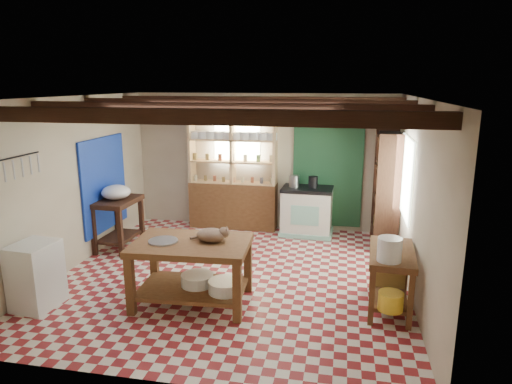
% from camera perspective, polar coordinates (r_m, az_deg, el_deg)
% --- Properties ---
extents(floor, '(5.00, 5.00, 0.02)m').
position_cam_1_polar(floor, '(6.87, -2.96, -10.59)').
color(floor, maroon).
rests_on(floor, ground).
extents(ceiling, '(5.00, 5.00, 0.02)m').
position_cam_1_polar(ceiling, '(6.27, -3.25, 11.73)').
color(ceiling, '#414146').
rests_on(ceiling, wall_back).
extents(wall_back, '(5.00, 0.04, 2.60)m').
position_cam_1_polar(wall_back, '(8.84, 0.85, 3.81)').
color(wall_back, beige).
rests_on(wall_back, floor).
extents(wall_front, '(5.00, 0.04, 2.60)m').
position_cam_1_polar(wall_front, '(4.17, -11.55, -7.79)').
color(wall_front, beige).
rests_on(wall_front, floor).
extents(wall_left, '(0.04, 5.00, 2.60)m').
position_cam_1_polar(wall_left, '(7.45, -22.10, 0.95)').
color(wall_left, beige).
rests_on(wall_left, floor).
extents(wall_right, '(0.04, 5.00, 2.60)m').
position_cam_1_polar(wall_right, '(6.33, 19.43, -0.92)').
color(wall_right, beige).
rests_on(wall_right, floor).
extents(ceiling_beams, '(5.00, 3.80, 0.15)m').
position_cam_1_polar(ceiling_beams, '(6.28, -3.24, 10.63)').
color(ceiling_beams, '#381E13').
rests_on(ceiling_beams, ceiling).
extents(blue_wall_patch, '(0.04, 1.40, 1.60)m').
position_cam_1_polar(blue_wall_patch, '(8.22, -18.44, 0.94)').
color(blue_wall_patch, '#1839B4').
rests_on(blue_wall_patch, wall_left).
extents(green_wall_patch, '(1.30, 0.04, 2.30)m').
position_cam_1_polar(green_wall_patch, '(8.69, 8.96, 3.14)').
color(green_wall_patch, '#1C472A').
rests_on(green_wall_patch, wall_back).
extents(window_back, '(0.90, 0.02, 0.80)m').
position_cam_1_polar(window_back, '(8.86, -2.37, 6.44)').
color(window_back, silver).
rests_on(window_back, wall_back).
extents(window_right, '(0.02, 1.30, 1.20)m').
position_cam_1_polar(window_right, '(7.27, 18.26, 1.79)').
color(window_right, silver).
rests_on(window_right, wall_right).
extents(utensil_rail, '(0.06, 0.90, 0.28)m').
position_cam_1_polar(utensil_rail, '(6.38, -27.83, 2.79)').
color(utensil_rail, black).
rests_on(utensil_rail, wall_left).
extents(pot_rack, '(0.86, 0.12, 0.36)m').
position_cam_1_polar(pot_rack, '(8.15, 9.08, 9.05)').
color(pot_rack, black).
rests_on(pot_rack, ceiling).
extents(shelving_unit, '(1.70, 0.34, 2.20)m').
position_cam_1_polar(shelving_unit, '(8.81, -2.90, 2.43)').
color(shelving_unit, tan).
rests_on(shelving_unit, floor).
extents(tall_rack, '(0.40, 0.86, 2.00)m').
position_cam_1_polar(tall_rack, '(8.11, 15.99, 0.22)').
color(tall_rack, '#381E13').
rests_on(tall_rack, floor).
extents(work_table, '(1.52, 1.06, 0.83)m').
position_cam_1_polar(work_table, '(6.02, -7.98, -9.91)').
color(work_table, brown).
rests_on(work_table, floor).
extents(stove, '(0.95, 0.66, 0.91)m').
position_cam_1_polar(stove, '(8.58, 6.37, -2.39)').
color(stove, beige).
rests_on(stove, floor).
extents(prep_table, '(0.62, 0.88, 0.88)m').
position_cam_1_polar(prep_table, '(8.17, -16.81, -3.84)').
color(prep_table, '#381E13').
rests_on(prep_table, floor).
extents(white_cabinet, '(0.51, 0.60, 0.85)m').
position_cam_1_polar(white_cabinet, '(6.49, -25.82, -9.36)').
color(white_cabinet, white).
rests_on(white_cabinet, floor).
extents(right_counter, '(0.60, 1.11, 0.77)m').
position_cam_1_polar(right_counter, '(6.07, 16.42, -10.45)').
color(right_counter, brown).
rests_on(right_counter, floor).
extents(cat, '(0.43, 0.37, 0.17)m').
position_cam_1_polar(cat, '(5.82, -5.63, -5.37)').
color(cat, '#8C6952').
rests_on(cat, work_table).
extents(steel_tray, '(0.40, 0.40, 0.02)m').
position_cam_1_polar(steel_tray, '(5.92, -11.53, -6.02)').
color(steel_tray, '#A9AAB1').
rests_on(steel_tray, work_table).
extents(basin_large, '(0.45, 0.45, 0.15)m').
position_cam_1_polar(basin_large, '(6.10, -7.36, -10.81)').
color(basin_large, white).
rests_on(basin_large, work_table).
extents(basin_small, '(0.45, 0.45, 0.15)m').
position_cam_1_polar(basin_small, '(5.88, -3.89, -11.68)').
color(basin_small, white).
rests_on(basin_small, work_table).
extents(kettle_left, '(0.19, 0.19, 0.22)m').
position_cam_1_polar(kettle_left, '(8.47, 4.79, 1.35)').
color(kettle_left, '#A9AAB1').
rests_on(kettle_left, stove).
extents(kettle_right, '(0.18, 0.18, 0.21)m').
position_cam_1_polar(kettle_right, '(8.43, 7.14, 1.23)').
color(kettle_right, black).
rests_on(kettle_right, stove).
extents(enamel_bowl, '(0.50, 0.50, 0.24)m').
position_cam_1_polar(enamel_bowl, '(8.02, -17.09, -0.02)').
color(enamel_bowl, white).
rests_on(enamel_bowl, prep_table).
extents(white_bucket, '(0.30, 0.30, 0.28)m').
position_cam_1_polar(white_bucket, '(5.55, 16.35, -6.91)').
color(white_bucket, white).
rests_on(white_bucket, right_counter).
extents(wicker_basket, '(0.41, 0.34, 0.27)m').
position_cam_1_polar(wicker_basket, '(6.36, 16.33, -9.74)').
color(wicker_basket, '#A48742').
rests_on(wicker_basket, right_counter).
extents(yellow_tub, '(0.31, 0.31, 0.22)m').
position_cam_1_polar(yellow_tub, '(5.69, 16.48, -12.94)').
color(yellow_tub, yellow).
rests_on(yellow_tub, right_counter).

